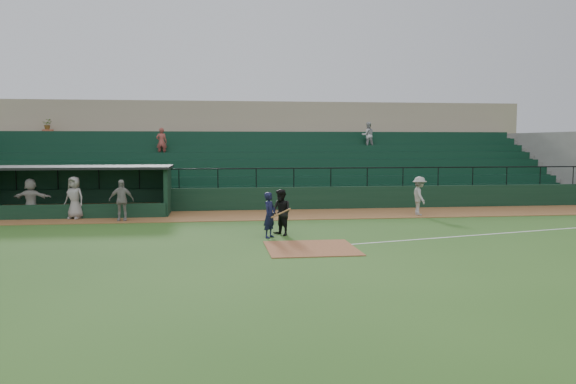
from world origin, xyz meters
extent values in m
plane|color=#2A511A|center=(0.00, 0.00, 0.00)|extent=(90.00, 90.00, 0.00)
cube|color=brown|center=(0.00, 8.00, 0.01)|extent=(40.00, 4.00, 0.03)
cube|color=brown|center=(0.00, -1.00, 0.01)|extent=(3.00, 3.00, 0.03)
cube|color=white|center=(8.00, 1.20, 0.01)|extent=(17.49, 4.44, 0.01)
cube|color=black|center=(0.00, 10.20, 0.60)|extent=(36.00, 0.35, 1.20)
cylinder|color=black|center=(0.00, 10.20, 2.20)|extent=(36.00, 0.06, 0.06)
cube|color=slate|center=(0.00, 15.10, 1.80)|extent=(36.00, 9.00, 3.60)
cube|color=#0E3321|center=(0.00, 14.60, 2.25)|extent=(34.56, 8.00, 4.05)
cube|color=slate|center=(18.00, 15.15, 2.10)|extent=(0.35, 9.50, 4.20)
cube|color=gray|center=(0.00, 21.60, 3.20)|extent=(38.00, 3.00, 6.40)
cube|color=slate|center=(0.00, 19.60, 3.70)|extent=(36.00, 2.00, 0.20)
cylinder|color=#A55138|center=(-13.90, 19.50, 4.10)|extent=(0.70, 0.70, 0.60)
imported|color=#2D5923|center=(-13.90, 19.50, 4.73)|extent=(0.59, 0.51, 0.66)
imported|color=#B8B8B8|center=(6.86, 16.90, 4.02)|extent=(0.84, 0.66, 1.73)
imported|color=#984037|center=(-6.33, 15.90, 3.58)|extent=(0.64, 0.42, 1.75)
cube|color=black|center=(-9.75, 10.40, 1.15)|extent=(8.50, 0.20, 2.30)
cube|color=black|center=(-5.50, 9.10, 1.15)|extent=(0.20, 2.60, 2.30)
cube|color=black|center=(-9.75, 9.10, 2.36)|extent=(8.90, 3.20, 0.12)
cube|color=olive|center=(-9.75, 10.00, 0.25)|extent=(7.65, 0.40, 0.50)
cube|color=black|center=(-9.75, 7.75, 0.35)|extent=(8.50, 0.12, 0.70)
imported|color=black|center=(-1.17, 1.38, 0.86)|extent=(0.69, 0.75, 1.72)
cylinder|color=olive|center=(-0.77, 1.18, 0.95)|extent=(0.79, 0.34, 0.35)
imported|color=black|center=(-0.68, 1.85, 0.89)|extent=(1.02, 1.09, 1.79)
imported|color=#99938F|center=(6.71, 6.87, 0.97)|extent=(0.77, 1.26, 1.89)
imported|color=gray|center=(-7.39, 6.75, 0.96)|extent=(1.10, 0.46, 1.87)
imported|color=gray|center=(-9.64, 7.68, 1.01)|extent=(1.13, 0.96, 1.97)
imported|color=#A8A39D|center=(-11.66, 7.98, 0.97)|extent=(1.81, 0.81, 1.88)
camera|label=1|loc=(-3.29, -19.87, 3.59)|focal=35.82mm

